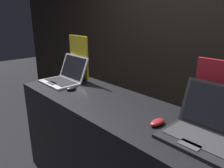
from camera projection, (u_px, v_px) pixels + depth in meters
wall_back at (195, 30)px, 2.28m from camera, size 8.00×0.05×2.80m
display_counter at (112, 154)px, 1.81m from camera, size 1.91×0.62×0.91m
laptop_front at (65, 76)px, 2.16m from camera, size 0.39×0.36×0.25m
mouse_front at (71, 88)px, 1.95m from camera, size 0.07×0.10×0.03m
promo_stand_front at (79, 59)px, 2.23m from camera, size 0.29×0.07×0.45m
laptop_back at (205, 127)px, 1.18m from camera, size 0.39×0.36×0.28m
mouse_back at (157, 122)px, 1.33m from camera, size 0.06×0.12×0.03m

